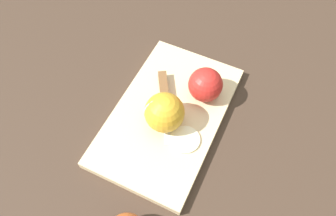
% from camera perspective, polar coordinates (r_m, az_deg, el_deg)
% --- Properties ---
extents(ground_plane, '(4.00, 4.00, 0.00)m').
position_cam_1_polar(ground_plane, '(0.71, -0.00, -1.66)').
color(ground_plane, '#38281E').
extents(cutting_board, '(0.39, 0.28, 0.02)m').
position_cam_1_polar(cutting_board, '(0.70, -0.00, -1.27)').
color(cutting_board, '#D1B789').
rests_on(cutting_board, ground_plane).
extents(apple_half_left, '(0.07, 0.07, 0.07)m').
position_cam_1_polar(apple_half_left, '(0.69, 6.51, 4.04)').
color(apple_half_left, red).
rests_on(apple_half_left, cutting_board).
extents(apple_half_right, '(0.08, 0.08, 0.08)m').
position_cam_1_polar(apple_half_right, '(0.65, -0.62, -0.76)').
color(apple_half_right, gold).
rests_on(apple_half_right, cutting_board).
extents(knife, '(0.14, 0.13, 0.02)m').
position_cam_1_polar(knife, '(0.71, -0.68, 2.72)').
color(knife, silver).
rests_on(knife, cutting_board).
extents(apple_slice, '(0.06, 0.06, 0.00)m').
position_cam_1_polar(apple_slice, '(0.66, 2.97, -5.50)').
color(apple_slice, beige).
rests_on(apple_slice, cutting_board).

